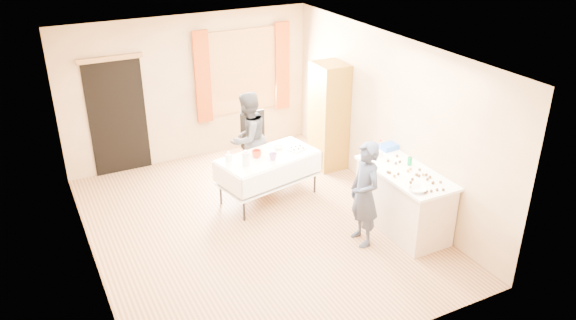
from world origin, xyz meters
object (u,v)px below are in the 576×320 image
counter (403,200)px  woman (248,138)px  girl (365,194)px  party_table (268,173)px  cabinet (329,116)px  chair (258,156)px

counter → woman: (-1.40, 2.34, 0.33)m
girl → woman: bearing=-160.7°
woman → party_table: bearing=66.6°
party_table → girl: girl is taller
cabinet → girl: cabinet is taller
girl → woman: woman is taller
woman → girl: bearing=78.5°
cabinet → woman: 1.51m
cabinet → girl: size_ratio=1.24×
counter → girl: girl is taller
counter → party_table: counter is taller
counter → chair: bearing=113.6°
chair → girl: (0.41, -2.63, 0.43)m
cabinet → woman: (-1.50, 0.07, -0.15)m
cabinet → party_table: 1.65m
party_table → counter: bearing=-62.7°
chair → party_table: bearing=-107.3°
counter → woman: woman is taller
girl → woman: 2.49m
cabinet → counter: 2.33m
cabinet → woman: size_ratio=1.19×
girl → counter: bearing=97.8°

